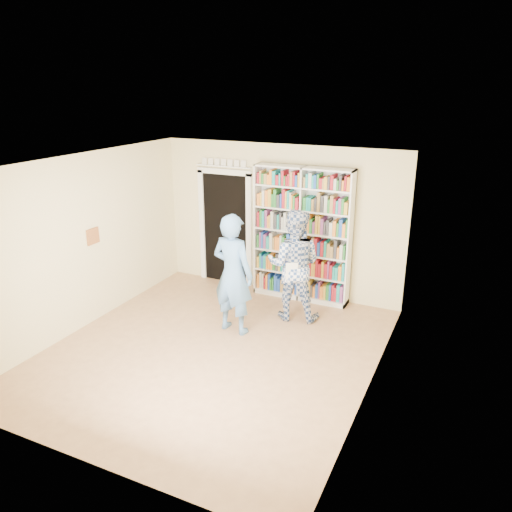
{
  "coord_description": "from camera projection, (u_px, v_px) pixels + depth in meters",
  "views": [
    {
      "loc": [
        3.26,
        -5.52,
        3.68
      ],
      "look_at": [
        0.27,
        0.9,
        1.22
      ],
      "focal_mm": 35.0,
      "sensor_mm": 36.0,
      "label": 1
    }
  ],
  "objects": [
    {
      "name": "wall_art",
      "position": [
        93.0,
        236.0,
        7.83
      ],
      "size": [
        0.03,
        0.25,
        0.25
      ],
      "primitive_type": "cube",
      "color": "brown",
      "rests_on": "wall_left"
    },
    {
      "name": "wall_left",
      "position": [
        83.0,
        243.0,
        7.68
      ],
      "size": [
        0.0,
        5.0,
        5.0
      ],
      "primitive_type": "plane",
      "rotation": [
        1.57,
        0.0,
        1.57
      ],
      "color": "beige",
      "rests_on": "floor"
    },
    {
      "name": "wall_right",
      "position": [
        375.0,
        291.0,
        5.89
      ],
      "size": [
        0.0,
        5.0,
        5.0
      ],
      "primitive_type": "plane",
      "rotation": [
        1.57,
        0.0,
        -1.57
      ],
      "color": "beige",
      "rests_on": "floor"
    },
    {
      "name": "ceiling",
      "position": [
        207.0,
        164.0,
        6.34
      ],
      "size": [
        5.0,
        5.0,
        0.0
      ],
      "primitive_type": "plane",
      "rotation": [
        3.14,
        0.0,
        0.0
      ],
      "color": "white",
      "rests_on": "wall_back"
    },
    {
      "name": "paper_sheet",
      "position": [
        292.0,
        271.0,
        7.72
      ],
      "size": [
        0.17,
        0.1,
        0.27
      ],
      "primitive_type": "cube",
      "rotation": [
        0.0,
        0.0,
        0.51
      ],
      "color": "white",
      "rests_on": "man_plaid"
    },
    {
      "name": "man_plaid",
      "position": [
        294.0,
        265.0,
        7.99
      ],
      "size": [
        1.01,
        0.85,
        1.83
      ],
      "primitive_type": "imported",
      "rotation": [
        0.0,
        0.0,
        3.34
      ],
      "color": "navy",
      "rests_on": "floor"
    },
    {
      "name": "wall_back",
      "position": [
        280.0,
        220.0,
        8.93
      ],
      "size": [
        4.5,
        0.0,
        4.5
      ],
      "primitive_type": "plane",
      "rotation": [
        1.57,
        0.0,
        0.0
      ],
      "color": "beige",
      "rests_on": "floor"
    },
    {
      "name": "floor",
      "position": [
        213.0,
        351.0,
        7.23
      ],
      "size": [
        5.0,
        5.0,
        0.0
      ],
      "primitive_type": "plane",
      "color": "#966948",
      "rests_on": "ground"
    },
    {
      "name": "bookshelf",
      "position": [
        302.0,
        234.0,
        8.65
      ],
      "size": [
        1.72,
        0.32,
        2.36
      ],
      "rotation": [
        0.0,
        0.0,
        -0.23
      ],
      "color": "white",
      "rests_on": "floor"
    },
    {
      "name": "man_blue",
      "position": [
        233.0,
        274.0,
        7.54
      ],
      "size": [
        0.74,
        0.54,
        1.88
      ],
      "primitive_type": "imported",
      "rotation": [
        0.0,
        0.0,
        3.01
      ],
      "color": "#517FB4",
      "rests_on": "floor"
    },
    {
      "name": "doorway",
      "position": [
        225.0,
        223.0,
        9.4
      ],
      "size": [
        1.1,
        0.08,
        2.43
      ],
      "color": "black",
      "rests_on": "floor"
    }
  ]
}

